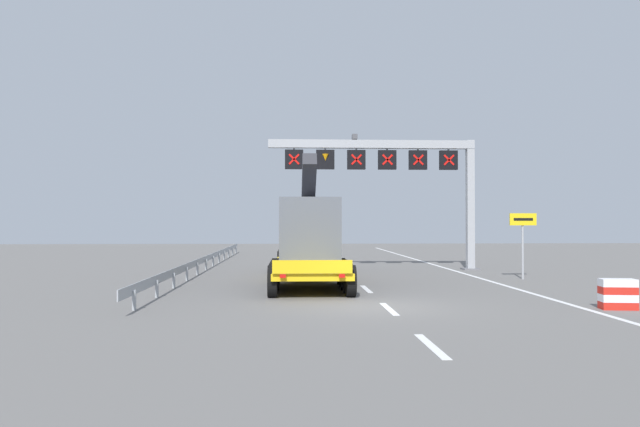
{
  "coord_description": "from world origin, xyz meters",
  "views": [
    {
      "loc": [
        -2.53,
        -18.52,
        2.56
      ],
      "look_at": [
        -1.09,
        11.13,
        3.01
      ],
      "focal_mm": 34.18,
      "sensor_mm": 36.0,
      "label": 1
    }
  ],
  "objects_px": {
    "heavy_haul_truck_yellow": "(307,235)",
    "exit_sign_yellow": "(523,231)",
    "crash_barrier_striped": "(618,294)",
    "overhead_lane_gantry": "(395,165)"
  },
  "relations": [
    {
      "from": "exit_sign_yellow",
      "to": "crash_barrier_striped",
      "type": "distance_m",
      "value": 9.8
    },
    {
      "from": "overhead_lane_gantry",
      "to": "crash_barrier_striped",
      "type": "bearing_deg",
      "value": -75.34
    },
    {
      "from": "heavy_haul_truck_yellow",
      "to": "crash_barrier_striped",
      "type": "height_order",
      "value": "heavy_haul_truck_yellow"
    },
    {
      "from": "exit_sign_yellow",
      "to": "crash_barrier_striped",
      "type": "height_order",
      "value": "exit_sign_yellow"
    },
    {
      "from": "exit_sign_yellow",
      "to": "crash_barrier_striped",
      "type": "xyz_separation_m",
      "value": [
        -0.88,
        -9.6,
        -1.76
      ]
    },
    {
      "from": "heavy_haul_truck_yellow",
      "to": "exit_sign_yellow",
      "type": "distance_m",
      "value": 9.86
    },
    {
      "from": "overhead_lane_gantry",
      "to": "exit_sign_yellow",
      "type": "xyz_separation_m",
      "value": [
        4.87,
        -5.65,
        -3.52
      ]
    },
    {
      "from": "heavy_haul_truck_yellow",
      "to": "crash_barrier_striped",
      "type": "relative_size",
      "value": 13.3
    },
    {
      "from": "overhead_lane_gantry",
      "to": "exit_sign_yellow",
      "type": "distance_m",
      "value": 8.25
    },
    {
      "from": "exit_sign_yellow",
      "to": "heavy_haul_truck_yellow",
      "type": "bearing_deg",
      "value": 173.16
    }
  ]
}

